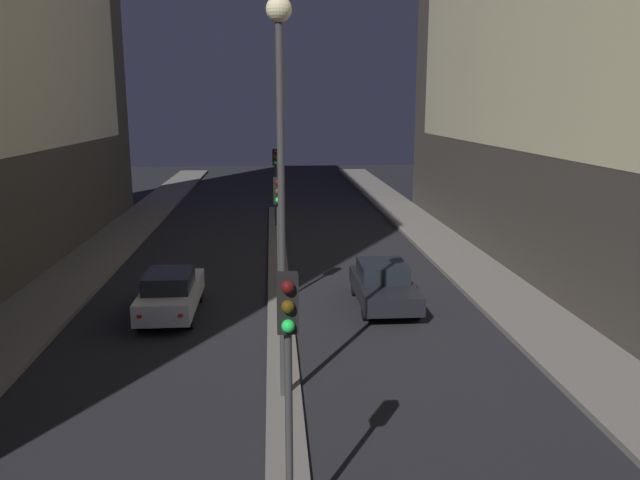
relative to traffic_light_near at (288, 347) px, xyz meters
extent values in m
cube|color=#66605B|center=(0.00, 14.67, -3.23)|extent=(0.83, 35.44, 0.11)
cylinder|color=#383838|center=(0.00, 0.03, -1.47)|extent=(0.12, 0.12, 3.41)
cube|color=black|center=(0.00, 0.03, 0.69)|extent=(0.32, 0.28, 0.90)
sphere|color=#4C0F0F|center=(0.00, -0.15, 0.99)|extent=(0.20, 0.20, 0.20)
sphere|color=#4C380A|center=(0.00, -0.15, 0.69)|extent=(0.20, 0.20, 0.20)
sphere|color=#1EEA4C|center=(0.00, -0.15, 0.39)|extent=(0.20, 0.20, 0.20)
cylinder|color=#383838|center=(0.00, 12.27, -1.47)|extent=(0.12, 0.12, 3.41)
cube|color=black|center=(0.00, 12.27, 0.69)|extent=(0.32, 0.28, 0.90)
sphere|color=#4C0F0F|center=(0.00, 12.09, 0.99)|extent=(0.20, 0.20, 0.20)
sphere|color=#4C380A|center=(0.00, 12.09, 0.69)|extent=(0.20, 0.20, 0.20)
sphere|color=#1EEA4C|center=(0.00, 12.09, 0.39)|extent=(0.20, 0.20, 0.20)
cylinder|color=#383838|center=(0.00, 25.91, -1.47)|extent=(0.12, 0.12, 3.41)
cube|color=black|center=(0.00, 25.91, 0.69)|extent=(0.32, 0.28, 0.90)
sphere|color=#4C0F0F|center=(0.00, 25.73, 0.99)|extent=(0.20, 0.20, 0.20)
sphere|color=#4C380A|center=(0.00, 25.73, 0.69)|extent=(0.20, 0.20, 0.20)
sphere|color=#1EEA4C|center=(0.00, 25.73, 0.39)|extent=(0.20, 0.20, 0.20)
cylinder|color=#383838|center=(0.00, 4.84, 1.08)|extent=(0.16, 0.16, 8.50)
sphere|color=#F9EAB2|center=(0.00, 4.84, 5.50)|extent=(0.55, 0.55, 0.55)
cube|color=silver|center=(-3.59, 11.23, -2.62)|extent=(1.72, 4.31, 0.68)
cube|color=black|center=(-3.59, 10.91, -2.01)|extent=(1.46, 1.94, 0.55)
cube|color=red|center=(-4.19, 9.08, -2.59)|extent=(0.14, 0.04, 0.10)
cube|color=red|center=(-2.99, 9.08, -2.59)|extent=(0.14, 0.04, 0.10)
cylinder|color=black|center=(-4.34, 12.57, -2.96)|extent=(0.22, 0.64, 0.64)
cylinder|color=black|center=(-2.84, 12.57, -2.96)|extent=(0.22, 0.64, 0.64)
cylinder|color=black|center=(-4.34, 9.90, -2.96)|extent=(0.22, 0.64, 0.64)
cylinder|color=black|center=(-2.84, 9.90, -2.96)|extent=(0.22, 0.64, 0.64)
cube|color=black|center=(3.59, 11.56, -2.66)|extent=(1.88, 4.31, 0.60)
cube|color=black|center=(3.59, 11.88, -2.09)|extent=(1.60, 1.94, 0.55)
cube|color=red|center=(2.93, 13.71, -2.63)|extent=(0.14, 0.04, 0.10)
cube|color=red|center=(4.25, 13.71, -2.63)|extent=(0.14, 0.04, 0.10)
cylinder|color=black|center=(2.76, 12.89, -2.96)|extent=(0.22, 0.64, 0.64)
cylinder|color=black|center=(4.42, 12.89, -2.96)|extent=(0.22, 0.64, 0.64)
cylinder|color=black|center=(2.76, 10.22, -2.96)|extent=(0.22, 0.64, 0.64)
cylinder|color=black|center=(4.42, 10.22, -2.96)|extent=(0.22, 0.64, 0.64)
camera|label=1|loc=(-0.20, -8.82, 3.58)|focal=35.00mm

